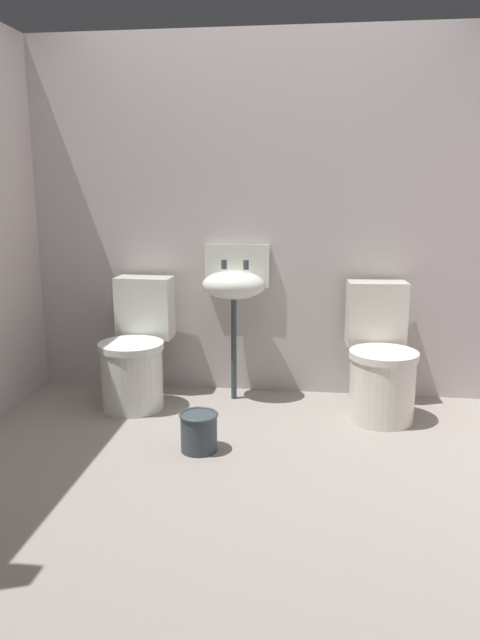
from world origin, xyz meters
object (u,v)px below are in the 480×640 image
(toilet_left, at_px, (136,354))
(sink, at_px, (234,283))
(toilet_right, at_px, (380,363))
(bucket, at_px, (199,431))

(toilet_left, distance_m, sink, 0.76)
(toilet_left, distance_m, toilet_right, 1.51)
(toilet_right, bearing_deg, sink, -16.58)
(sink, relative_size, bucket, 4.77)
(toilet_right, relative_size, sink, 0.79)
(toilet_left, relative_size, toilet_right, 1.00)
(toilet_right, xyz_separation_m, bucket, (-0.98, -0.65, -0.21))
(toilet_left, bearing_deg, toilet_right, -178.47)
(toilet_left, xyz_separation_m, bucket, (0.53, -0.65, -0.21))
(toilet_left, relative_size, bucket, 3.76)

